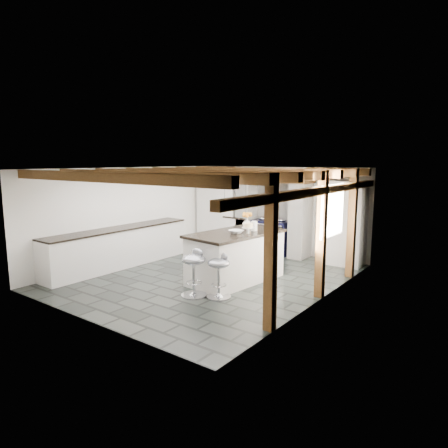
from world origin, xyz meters
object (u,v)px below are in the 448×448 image
Objects in this scene: range_cooker at (272,236)px; bar_stool_near at (219,270)px; bar_stool_far at (194,267)px; kitchen_island at (236,256)px.

range_cooker is 3.75m from bar_stool_near.
bar_stool_far is (-0.42, -0.20, 0.04)m from bar_stool_near.
range_cooker is 3.86m from bar_stool_far.
kitchen_island is at bearing -76.28° from range_cooker.
range_cooker reaches higher than bar_stool_far.
bar_stool_near is at bearing -74.74° from range_cooker.
bar_stool_near is (0.36, -1.03, -0.01)m from kitchen_island.
kitchen_island is 1.24m from bar_stool_far.
range_cooker is 0.46× the size of kitchen_island.
bar_stool_near is at bearing -63.98° from kitchen_island.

